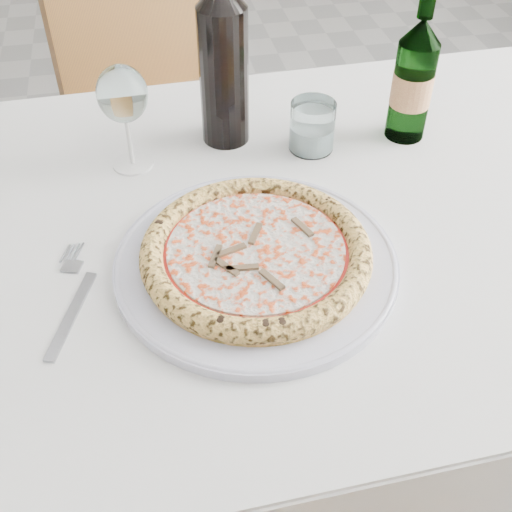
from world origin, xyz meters
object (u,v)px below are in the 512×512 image
(tumbler, at_px, (312,129))
(beer_bottle, at_px, (413,80))
(dining_table, at_px, (243,266))
(chair_far, at_px, (163,86))
(wine_bottle, at_px, (223,62))
(pizza, at_px, (256,252))
(plate, at_px, (256,262))
(wine_glass, at_px, (123,97))

(tumbler, height_order, beer_bottle, beer_bottle)
(dining_table, xyz_separation_m, chair_far, (-0.05, 0.82, -0.13))
(chair_far, bearing_deg, tumbler, -73.78)
(wine_bottle, bearing_deg, chair_far, 96.21)
(chair_far, bearing_deg, pizza, -86.72)
(chair_far, xyz_separation_m, plate, (0.05, -0.92, 0.23))
(wine_glass, bearing_deg, wine_bottle, 16.98)
(plate, bearing_deg, dining_table, 90.00)
(chair_far, xyz_separation_m, wine_bottle, (0.07, -0.61, 0.35))
(plate, distance_m, beer_bottle, 0.41)
(chair_far, bearing_deg, wine_glass, -97.57)
(pizza, relative_size, tumbler, 3.70)
(chair_far, xyz_separation_m, beer_bottle, (0.36, -0.66, 0.32))
(tumbler, bearing_deg, plate, -119.31)
(dining_table, xyz_separation_m, plate, (0.00, -0.10, 0.10))
(wine_glass, bearing_deg, plate, -61.84)
(chair_far, height_order, wine_bottle, wine_bottle)
(tumbler, bearing_deg, beer_bottle, 2.46)
(tumbler, bearing_deg, chair_far, 106.22)
(tumbler, height_order, wine_bottle, wine_bottle)
(dining_table, relative_size, beer_bottle, 5.75)
(wine_glass, relative_size, wine_bottle, 0.53)
(dining_table, height_order, chair_far, chair_far)
(wine_bottle, bearing_deg, wine_glass, -163.02)
(pizza, bearing_deg, beer_bottle, 40.70)
(pizza, bearing_deg, wine_bottle, 87.45)
(dining_table, bearing_deg, plate, -90.00)
(dining_table, distance_m, tumbler, 0.24)
(wine_bottle, bearing_deg, beer_bottle, -9.86)
(plate, bearing_deg, wine_bottle, 87.45)
(wine_bottle, bearing_deg, plate, -92.55)
(wine_glass, relative_size, tumbler, 2.07)
(wine_glass, distance_m, wine_bottle, 0.16)
(pizza, distance_m, tumbler, 0.29)
(dining_table, bearing_deg, beer_bottle, 27.88)
(tumbler, bearing_deg, pizza, -119.31)
(wine_glass, bearing_deg, beer_bottle, -0.38)
(plate, relative_size, beer_bottle, 1.48)
(wine_bottle, bearing_deg, pizza, -92.55)
(tumbler, distance_m, beer_bottle, 0.17)
(dining_table, bearing_deg, chair_far, 93.68)
(dining_table, xyz_separation_m, tumbler, (0.14, 0.15, 0.13))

